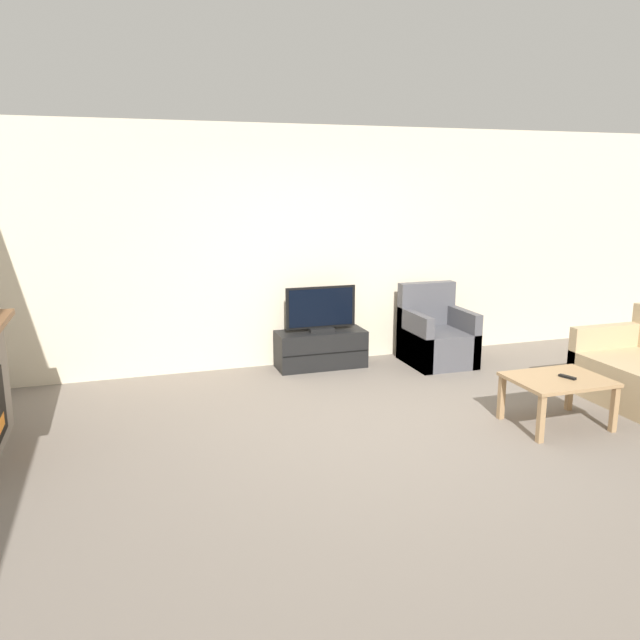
{
  "coord_description": "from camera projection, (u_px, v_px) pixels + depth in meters",
  "views": [
    {
      "loc": [
        -2.02,
        -4.51,
        2.07
      ],
      "look_at": [
        -0.31,
        0.76,
        0.85
      ],
      "focal_mm": 35.0,
      "sensor_mm": 36.0,
      "label": 1
    }
  ],
  "objects": [
    {
      "name": "ground_plane",
      "position": [
        383.0,
        434.0,
        5.24
      ],
      "size": [
        24.0,
        24.0,
        0.0
      ],
      "primitive_type": "plane",
      "color": "slate"
    },
    {
      "name": "wall_back",
      "position": [
        304.0,
        247.0,
        7.1
      ],
      "size": [
        12.0,
        0.06,
        2.7
      ],
      "color": "beige",
      "rests_on": "ground"
    },
    {
      "name": "tv_stand",
      "position": [
        321.0,
        349.0,
        7.13
      ],
      "size": [
        1.02,
        0.41,
        0.42
      ],
      "color": "black",
      "rests_on": "ground"
    },
    {
      "name": "tv",
      "position": [
        321.0,
        311.0,
        7.03
      ],
      "size": [
        0.82,
        0.18,
        0.51
      ],
      "color": "black",
      "rests_on": "tv_stand"
    },
    {
      "name": "armchair",
      "position": [
        436.0,
        338.0,
        7.28
      ],
      "size": [
        0.7,
        0.76,
        0.92
      ],
      "color": "#4C4C51",
      "rests_on": "ground"
    },
    {
      "name": "coffee_table",
      "position": [
        558.0,
        384.0,
        5.37
      ],
      "size": [
        0.81,
        0.63,
        0.43
      ],
      "color": "#A37F56",
      "rests_on": "ground"
    },
    {
      "name": "remote",
      "position": [
        567.0,
        377.0,
        5.35
      ],
      "size": [
        0.09,
        0.15,
        0.02
      ],
      "rotation": [
        0.0,
        0.0,
        0.34
      ],
      "color": "black",
      "rests_on": "coffee_table"
    }
  ]
}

